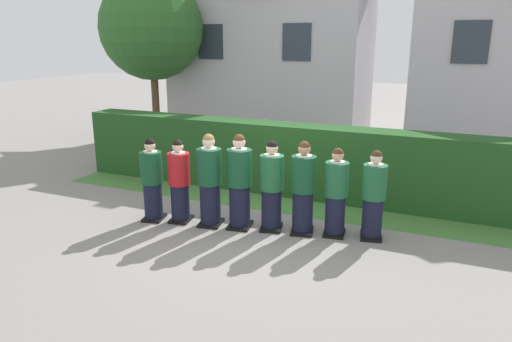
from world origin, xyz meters
The scene contains 13 objects.
ground_plane centered at (0.00, 0.00, 0.00)m, with size 60.00×60.00×0.00m, color gray.
student_front_row_0 centered at (-1.91, -0.39, 0.73)m, with size 0.45×0.51×1.53m.
student_in_red_blazer centered at (-1.41, -0.26, 0.73)m, with size 0.43×0.49×1.53m.
student_front_row_2 centered at (-0.82, -0.19, 0.80)m, with size 0.48×0.57×1.67m.
student_front_row_3 centered at (-0.28, -0.08, 0.81)m, with size 0.47×0.57×1.69m.
student_front_row_4 centered at (0.27, 0.06, 0.76)m, with size 0.47×0.55×1.60m.
student_front_row_5 centered at (0.82, 0.13, 0.77)m, with size 0.47×0.54×1.62m.
student_front_row_6 centered at (1.36, 0.26, 0.73)m, with size 0.41×0.51×1.53m.
student_front_row_7 centered at (1.97, 0.38, 0.72)m, with size 0.44×0.50×1.52m.
hedge centered at (0.00, 2.09, 0.76)m, with size 10.35×0.70×1.52m.
school_building_main centered at (-3.12, 8.32, 3.62)m, with size 6.95×3.20×7.06m.
oak_tree_left centered at (-6.19, 5.82, 3.58)m, with size 3.28×3.28×5.22m.
lawn_strip centered at (0.00, 1.29, 0.00)m, with size 10.35×0.90×0.01m, color #477A38.
Camera 1 is at (3.19, -7.25, 3.26)m, focal length 33.35 mm.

